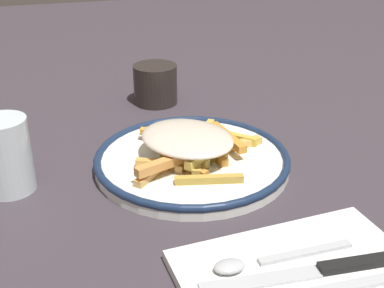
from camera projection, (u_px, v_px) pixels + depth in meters
The scene contains 8 objects.
ground_plane at pixel (192, 167), 0.71m from camera, with size 2.60×2.60×0.00m, color #3C343B.
plate at pixel (192, 160), 0.71m from camera, with size 0.27×0.27×0.02m.
fries_heap at pixel (191, 144), 0.69m from camera, with size 0.18×0.21×0.04m.
napkin at pixel (304, 280), 0.49m from camera, with size 0.17×0.24×0.01m, color white.
knife at pixel (323, 270), 0.49m from camera, with size 0.03×0.21×0.01m.
spoon at pixel (260, 261), 0.51m from camera, with size 0.02×0.15×0.01m.
water_glass at pixel (6, 155), 0.64m from camera, with size 0.06×0.06×0.10m, color silver.
coffee_mug at pixel (155, 84), 0.92m from camera, with size 0.10×0.08×0.07m.
Camera 1 is at (-0.60, 0.18, 0.34)m, focal length 47.24 mm.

